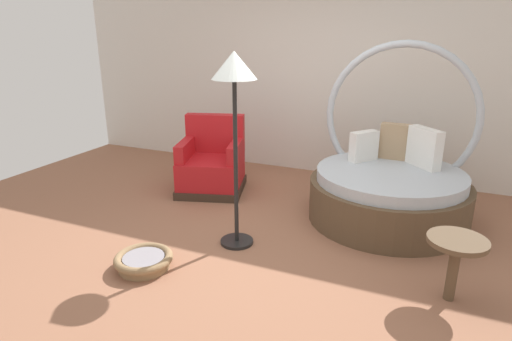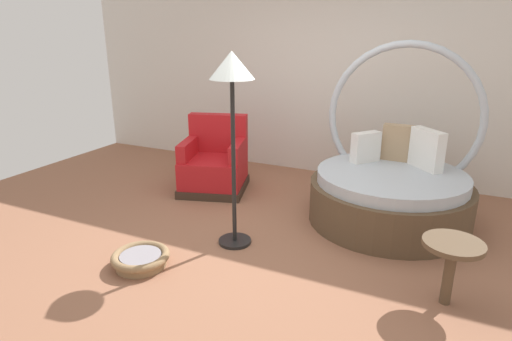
{
  "view_description": "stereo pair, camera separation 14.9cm",
  "coord_description": "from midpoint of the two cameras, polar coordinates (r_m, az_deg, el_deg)",
  "views": [
    {
      "loc": [
        1.47,
        -3.53,
        2.0
      ],
      "look_at": [
        -0.27,
        0.48,
        0.55
      ],
      "focal_mm": 30.14,
      "sensor_mm": 36.0,
      "label": 1
    },
    {
      "loc": [
        1.61,
        -3.46,
        2.0
      ],
      "look_at": [
        -0.27,
        0.48,
        0.55
      ],
      "focal_mm": 30.14,
      "sensor_mm": 36.0,
      "label": 2
    }
  ],
  "objects": [
    {
      "name": "ground_plane",
      "position": [
        4.32,
        -0.27,
        -9.4
      ],
      "size": [
        8.0,
        8.0,
        0.02
      ],
      "primitive_type": "cube",
      "color": "#936047"
    },
    {
      "name": "back_wall",
      "position": [
        6.11,
        9.09,
        14.12
      ],
      "size": [
        8.0,
        0.12,
        3.15
      ],
      "primitive_type": "cube",
      "color": "silver",
      "rests_on": "ground_plane"
    },
    {
      "name": "round_daybed",
      "position": [
        4.87,
        16.53,
        -1.8
      ],
      "size": [
        1.69,
        1.69,
        1.89
      ],
      "color": "brown",
      "rests_on": "ground_plane"
    },
    {
      "name": "red_armchair",
      "position": [
        5.55,
        -6.61,
        0.72
      ],
      "size": [
        1.0,
        1.0,
        0.94
      ],
      "color": "#38281E",
      "rests_on": "ground_plane"
    },
    {
      "name": "pet_basket",
      "position": [
        3.97,
        -15.73,
        -11.44
      ],
      "size": [
        0.51,
        0.51,
        0.13
      ],
      "color": "#8E704C",
      "rests_on": "ground_plane"
    },
    {
      "name": "side_table",
      "position": [
        3.56,
        23.94,
        -9.62
      ],
      "size": [
        0.44,
        0.44,
        0.52
      ],
      "color": "brown",
      "rests_on": "ground_plane"
    },
    {
      "name": "floor_lamp",
      "position": [
        3.81,
        -4.02,
        11.26
      ],
      "size": [
        0.4,
        0.4,
        1.82
      ],
      "color": "black",
      "rests_on": "ground_plane"
    }
  ]
}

